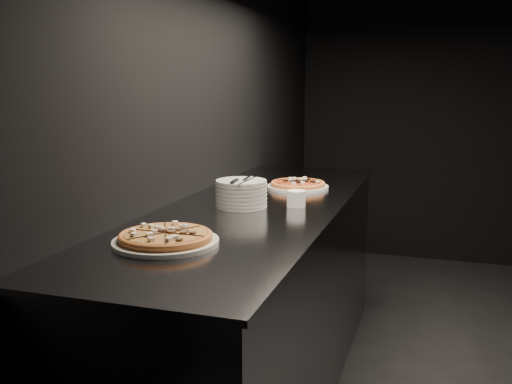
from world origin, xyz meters
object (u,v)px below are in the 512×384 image
(counter, at_px, (257,302))
(pizza_mushroom, at_px, (166,238))
(pizza_tomato, at_px, (298,185))
(cutlery, at_px, (242,180))
(plate_stack, at_px, (241,193))
(ramekin, at_px, (296,198))

(counter, xyz_separation_m, pizza_mushroom, (-0.09, -0.71, 0.48))
(pizza_tomato, xyz_separation_m, cutlery, (-0.12, -0.52, 0.10))
(counter, bearing_deg, plate_stack, -131.08)
(pizza_mushroom, xyz_separation_m, ramekin, (0.27, 0.72, 0.02))
(counter, relative_size, plate_stack, 11.05)
(plate_stack, height_order, cutlery, cutlery)
(pizza_tomato, bearing_deg, pizza_mushroom, -98.20)
(counter, distance_m, cutlery, 0.58)
(counter, height_order, pizza_mushroom, pizza_mushroom)
(counter, xyz_separation_m, plate_stack, (-0.05, -0.06, 0.52))
(pizza_mushroom, height_order, plate_stack, plate_stack)
(pizza_mushroom, relative_size, ramekin, 4.39)
(pizza_mushroom, height_order, pizza_tomato, pizza_mushroom)
(cutlery, xyz_separation_m, ramekin, (0.22, 0.08, -0.08))
(ramekin, bearing_deg, plate_stack, -163.48)
(counter, xyz_separation_m, ramekin, (0.18, 0.01, 0.50))
(cutlery, bearing_deg, counter, 55.19)
(plate_stack, distance_m, cutlery, 0.06)
(counter, xyz_separation_m, cutlery, (-0.04, -0.08, 0.58))
(pizza_tomato, bearing_deg, ramekin, -77.19)
(pizza_mushroom, distance_m, pizza_tomato, 1.17)
(cutlery, relative_size, ramekin, 2.94)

